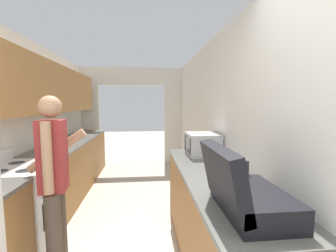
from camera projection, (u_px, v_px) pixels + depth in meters
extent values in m
cube|color=#9E6B38|center=(48.00, 88.00, 3.43)|extent=(0.32, 4.19, 0.75)
cube|color=silver|center=(226.00, 131.00, 2.76)|extent=(0.06, 7.68, 2.50)
cube|color=silver|center=(87.00, 125.00, 5.77)|extent=(0.65, 0.06, 2.05)
cube|color=silver|center=(177.00, 124.00, 6.00)|extent=(0.65, 0.06, 2.05)
cube|color=silver|center=(132.00, 76.00, 5.76)|extent=(2.99, 0.06, 0.45)
cube|color=#9E6B38|center=(75.00, 164.00, 4.22)|extent=(0.60, 2.90, 0.89)
cube|color=#565651|center=(74.00, 140.00, 4.18)|extent=(0.62, 2.91, 0.03)
cube|color=#9E6B38|center=(213.00, 221.00, 2.20)|extent=(0.60, 2.27, 0.89)
cube|color=#565651|center=(214.00, 175.00, 2.15)|extent=(0.62, 2.30, 0.03)
cube|color=white|center=(23.00, 208.00, 2.43)|extent=(0.62, 0.73, 0.93)
cube|color=black|center=(54.00, 207.00, 2.46)|extent=(0.01, 0.49, 0.28)
cylinder|color=#B7B7BC|center=(54.00, 186.00, 2.44)|extent=(0.02, 0.58, 0.02)
cylinder|color=#232328|center=(25.00, 171.00, 2.24)|extent=(0.16, 0.16, 0.01)
cylinder|color=#232328|center=(40.00, 162.00, 2.55)|extent=(0.16, 0.16, 0.01)
cylinder|color=#232328|center=(17.00, 163.00, 2.53)|extent=(0.16, 0.16, 0.01)
cylinder|color=#4C4238|center=(54.00, 240.00, 1.94)|extent=(0.14, 0.14, 0.83)
cylinder|color=#4C4238|center=(59.00, 229.00, 2.11)|extent=(0.14, 0.14, 0.83)
cube|color=maroon|center=(53.00, 156.00, 1.95)|extent=(0.23, 0.23, 0.62)
cylinder|color=tan|center=(47.00, 158.00, 1.81)|extent=(0.09, 0.09, 0.59)
cylinder|color=tan|center=(57.00, 151.00, 2.09)|extent=(0.54, 0.13, 0.40)
sphere|color=tan|center=(50.00, 107.00, 1.91)|extent=(0.19, 0.19, 0.19)
cube|color=black|center=(253.00, 201.00, 1.38)|extent=(0.36, 0.57, 0.14)
cube|color=black|center=(223.00, 176.00, 1.34)|extent=(0.15, 0.57, 0.37)
cube|color=#2D2D33|center=(234.00, 168.00, 1.66)|extent=(0.22, 0.02, 0.10)
cube|color=#B7B7BC|center=(203.00, 144.00, 2.91)|extent=(0.39, 0.44, 0.28)
cube|color=black|center=(188.00, 145.00, 2.84)|extent=(0.01, 0.27, 0.19)
cube|color=#38383D|center=(185.00, 142.00, 3.04)|extent=(0.01, 0.09, 0.20)
cube|color=#B7B7BC|center=(52.00, 153.00, 3.01)|extent=(0.13, 0.21, 0.00)
cube|color=black|center=(47.00, 155.00, 2.85)|extent=(0.07, 0.11, 0.02)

